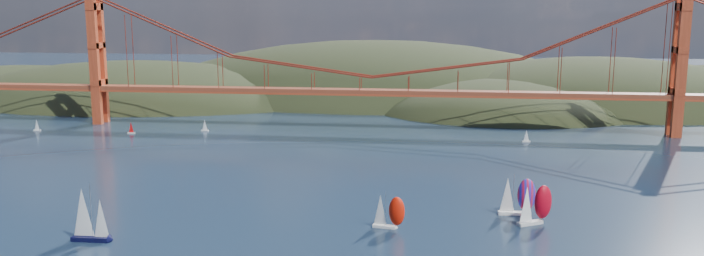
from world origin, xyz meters
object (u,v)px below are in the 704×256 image
(racer_1, at_px, (534,204))
(sloop_navy, at_px, (88,215))
(racer_rwb, at_px, (516,195))
(racer_0, at_px, (388,211))

(racer_1, bearing_deg, sloop_navy, 163.86)
(racer_1, xyz_separation_m, racer_rwb, (-3.43, 7.05, -0.04))
(racer_0, distance_m, racer_1, 34.89)
(racer_0, relative_size, racer_1, 0.83)
(racer_0, bearing_deg, sloop_navy, -154.21)
(sloop_navy, xyz_separation_m, racer_1, (98.63, 24.67, -0.86))
(racer_0, bearing_deg, racer_1, 23.25)
(sloop_navy, height_order, racer_1, sloop_navy)
(racer_0, bearing_deg, racer_rwb, 36.24)
(racer_1, height_order, racer_rwb, racer_1)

